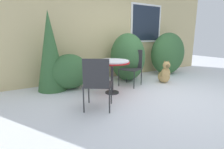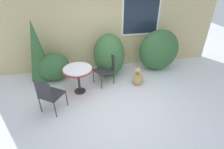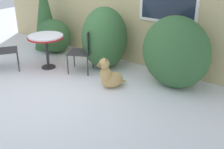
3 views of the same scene
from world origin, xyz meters
The scene contains 10 objects.
ground_plane centered at (0.00, 0.00, 0.00)m, with size 16.00×16.00×0.00m, color white.
house_wall centered at (0.06, 2.20, 1.49)m, with size 8.00×0.10×2.96m.
shrub_left centered at (-1.62, 1.60, 0.43)m, with size 0.95×0.83×0.86m.
shrub_middle centered at (0.10, 1.56, 0.69)m, with size 0.97×1.06×1.37m.
shrub_right centered at (1.79, 1.58, 0.70)m, with size 1.34×0.81×1.40m.
evergreen_bush centered at (-2.03, 1.71, 0.94)m, with size 0.69×0.69×1.87m.
patio_table centered at (-0.91, 0.76, 0.66)m, with size 0.80×0.80×0.76m.
patio_chair_near_table centered at (-0.09, 1.09, 0.51)m, with size 0.64×0.64×0.94m.
patio_chair_far_side centered at (-1.60, 0.08, 0.51)m, with size 0.67×0.67×0.94m.
dog centered at (0.83, 0.79, 0.23)m, with size 0.49×0.60×0.64m.
Camera 1 is at (-2.87, -2.57, 1.30)m, focal length 28.00 mm.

